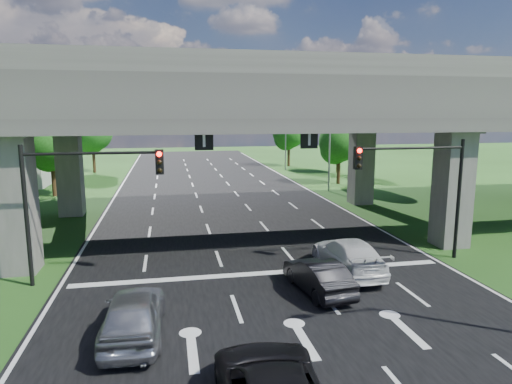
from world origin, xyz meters
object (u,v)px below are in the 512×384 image
object	(u,v)px
streetlight_far	(326,128)
car_white	(348,255)
signal_left	(79,187)
streetlight_beyond	(283,124)
signal_right	(421,177)
car_dark	(318,276)
car_silver	(134,313)

from	to	relation	value
streetlight_far	car_white	bearing A→B (deg)	-106.59
signal_left	streetlight_beyond	size ratio (longest dim) A/B	0.60
streetlight_far	signal_right	bearing A→B (deg)	-96.47
streetlight_far	signal_left	bearing A→B (deg)	-131.78
signal_left	signal_right	bearing A→B (deg)	0.00
car_dark	car_white	distance (m)	2.97
car_silver	car_dark	size ratio (longest dim) A/B	1.14
signal_right	streetlight_far	xyz separation A→B (m)	(2.27, 20.06, 1.66)
signal_right	streetlight_beyond	xyz separation A→B (m)	(2.27, 36.06, 1.66)
signal_right	car_silver	xyz separation A→B (m)	(-13.22, -5.47, -3.35)
car_silver	car_white	distance (m)	10.29
streetlight_far	streetlight_beyond	world-z (taller)	same
streetlight_far	car_dark	distance (m)	25.08
streetlight_beyond	car_dark	world-z (taller)	streetlight_beyond
car_silver	streetlight_beyond	bearing A→B (deg)	-108.28
streetlight_far	car_dark	world-z (taller)	streetlight_far
streetlight_far	car_white	size ratio (longest dim) A/B	1.88
signal_right	streetlight_far	size ratio (longest dim) A/B	0.60
signal_right	signal_left	world-z (taller)	same
signal_right	car_white	size ratio (longest dim) A/B	1.13
signal_left	car_silver	bearing A→B (deg)	-66.08
streetlight_beyond	streetlight_far	bearing A→B (deg)	-90.00
car_dark	car_white	world-z (taller)	car_white
signal_left	streetlight_beyond	world-z (taller)	streetlight_beyond
car_silver	car_white	bearing A→B (deg)	-151.74
streetlight_far	car_white	distance (m)	22.49
signal_left	streetlight_far	bearing A→B (deg)	48.22
signal_right	streetlight_beyond	size ratio (longest dim) A/B	0.60
streetlight_beyond	car_dark	bearing A→B (deg)	-102.12
signal_right	streetlight_far	bearing A→B (deg)	83.53
signal_left	car_dark	size ratio (longest dim) A/B	1.45
car_dark	streetlight_far	bearing A→B (deg)	-117.80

